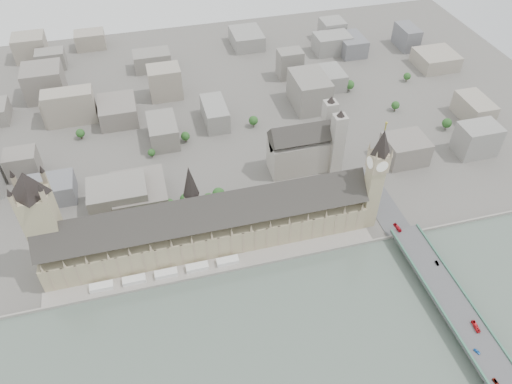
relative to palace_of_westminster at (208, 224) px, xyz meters
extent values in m
plane|color=#595651|center=(0.00, -19.70, -22.71)|extent=(900.00, 900.00, 0.00)
cube|color=gray|center=(0.00, -34.70, -21.21)|extent=(600.00, 1.50, 3.00)
cube|color=gray|center=(0.00, -27.20, -21.71)|extent=(270.00, 15.00, 2.00)
cube|color=silver|center=(-90.00, -26.70, -18.71)|extent=(18.00, 7.00, 4.00)
cube|color=silver|center=(-65.00, -26.70, -18.71)|extent=(18.00, 7.00, 4.00)
cube|color=silver|center=(-40.00, -26.70, -18.71)|extent=(18.00, 7.00, 4.00)
cube|color=silver|center=(-15.00, -26.70, -18.71)|extent=(18.00, 7.00, 4.00)
cube|color=silver|center=(10.00, -26.70, -18.71)|extent=(18.00, 7.00, 4.00)
cube|color=gray|center=(0.00, 0.30, -10.21)|extent=(265.00, 40.00, 25.00)
cube|color=#282523|center=(0.00, 0.30, 12.37)|extent=(265.00, 40.73, 40.73)
cube|color=gray|center=(138.00, -11.70, 8.29)|extent=(12.00, 12.00, 62.00)
cube|color=gray|center=(138.00, -11.70, 47.29)|extent=(14.00, 14.00, 16.00)
cylinder|color=white|center=(145.20, -11.70, 47.29)|extent=(0.60, 10.00, 10.00)
cylinder|color=white|center=(130.80, -11.70, 47.29)|extent=(0.60, 10.00, 10.00)
cylinder|color=white|center=(138.00, -4.50, 47.29)|extent=(10.00, 0.60, 10.00)
cylinder|color=white|center=(138.00, -18.90, 47.29)|extent=(10.00, 0.60, 10.00)
cone|color=black|center=(138.00, -11.70, 66.29)|extent=(17.00, 17.00, 22.00)
cylinder|color=gold|center=(138.00, -11.70, 80.29)|extent=(1.00, 1.00, 6.00)
sphere|color=gold|center=(138.00, -11.70, 83.79)|extent=(2.00, 2.00, 2.00)
cone|color=gray|center=(144.50, -5.20, 59.29)|extent=(2.40, 2.40, 8.00)
cone|color=gray|center=(131.50, -5.20, 59.29)|extent=(2.40, 2.40, 8.00)
cone|color=gray|center=(144.50, -18.20, 59.29)|extent=(2.40, 2.40, 8.00)
cone|color=gray|center=(131.50, -18.20, 59.29)|extent=(2.40, 2.40, 8.00)
cube|color=gray|center=(-122.00, 6.30, 17.29)|extent=(23.00, 23.00, 80.00)
cone|color=black|center=(-122.00, 6.30, 67.29)|extent=(30.00, 30.00, 20.00)
cylinder|color=gray|center=(-10.00, 6.30, 20.29)|extent=(12.00, 12.00, 20.00)
cone|color=black|center=(-10.00, 6.30, 44.29)|extent=(13.00, 13.00, 28.00)
cube|color=#474749|center=(162.00, -107.20, -17.58)|extent=(25.00, 325.00, 10.25)
cube|color=gray|center=(105.00, 75.30, -5.71)|extent=(60.00, 28.00, 34.00)
cube|color=#282523|center=(105.00, 75.30, 16.29)|extent=(60.00, 28.28, 28.28)
cube|color=gray|center=(137.00, 87.30, 9.29)|extent=(12.00, 12.00, 64.00)
cube|color=gray|center=(137.00, 63.30, 9.29)|extent=(12.00, 12.00, 64.00)
imported|color=red|center=(155.75, -33.96, -11.13)|extent=(3.48, 9.74, 2.65)
imported|color=red|center=(165.48, -135.45, -11.12)|extent=(3.28, 9.80, 2.68)
imported|color=blue|center=(155.64, -152.52, -11.65)|extent=(3.62, 5.09, 1.61)
imported|color=gray|center=(168.79, -76.72, -11.69)|extent=(2.00, 4.78, 1.54)
imported|color=gray|center=(155.09, -174.56, -11.76)|extent=(2.65, 5.13, 1.38)
imported|color=gray|center=(167.60, 36.82, -11.74)|extent=(3.60, 5.29, 1.42)
camera|label=1|loc=(-33.99, -283.56, 296.48)|focal=35.00mm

